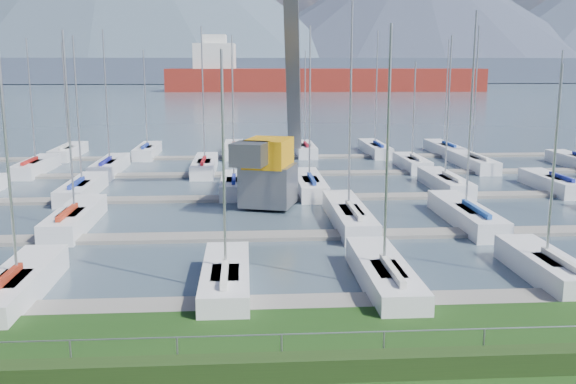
{
  "coord_description": "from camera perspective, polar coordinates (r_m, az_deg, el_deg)",
  "views": [
    {
      "loc": [
        -1.98,
        -17.3,
        8.84
      ],
      "look_at": [
        0.0,
        12.0,
        3.0
      ],
      "focal_mm": 40.0,
      "sensor_mm": 36.0,
      "label": 1
    }
  ],
  "objects": [
    {
      "name": "crane",
      "position": [
        42.2,
        -1.22,
        6.47
      ],
      "size": [
        5.51,
        13.48,
        22.35
      ],
      "rotation": [
        0.0,
        0.0,
        -0.31
      ],
      "color": "slate",
      "rests_on": "water"
    },
    {
      "name": "cargo_ship_mid",
      "position": [
        229.24,
        2.17,
        9.9
      ],
      "size": [
        110.54,
        21.73,
        21.5
      ],
      "rotation": [
        0.0,
        0.0,
        -0.03
      ],
      "color": "maroon",
      "rests_on": "water"
    },
    {
      "name": "sailboat_fleet",
      "position": [
        47.18,
        -2.57,
        7.15
      ],
      "size": [
        74.19,
        50.03,
        13.72
      ],
      "color": "navy",
      "rests_on": "water"
    },
    {
      "name": "water",
      "position": [
        277.46,
        -3.5,
        9.32
      ],
      "size": [
        800.0,
        540.0,
        0.2
      ],
      "primitive_type": "cube",
      "color": "#415260"
    },
    {
      "name": "mountains",
      "position": [
        423.72,
        -2.7,
        16.36
      ],
      "size": [
        1190.0,
        360.0,
        115.0
      ],
      "color": "#3D465A",
      "rests_on": "water"
    },
    {
      "name": "fence",
      "position": [
        19.02,
        2.5,
        -12.45
      ],
      "size": [
        80.0,
        0.04,
        0.04
      ],
      "primitive_type": "cylinder",
      "rotation": [
        0.0,
        1.57,
        0.0
      ],
      "color": "gray",
      "rests_on": "grass"
    },
    {
      "name": "foothill",
      "position": [
        347.32,
        -3.61,
        10.76
      ],
      "size": [
        900.0,
        80.0,
        12.0
      ],
      "primitive_type": "cube",
      "color": "#475369",
      "rests_on": "water"
    },
    {
      "name": "docks",
      "position": [
        44.29,
        -1.22,
        -0.56
      ],
      "size": [
        90.0,
        41.6,
        0.25
      ],
      "color": "slate",
      "rests_on": "water"
    },
    {
      "name": "hedge",
      "position": [
        19.02,
        2.61,
        -15.28
      ],
      "size": [
        80.0,
        0.7,
        0.7
      ],
      "primitive_type": "cube",
      "color": "#203513",
      "rests_on": "grass"
    }
  ]
}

